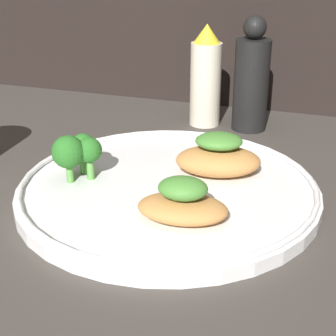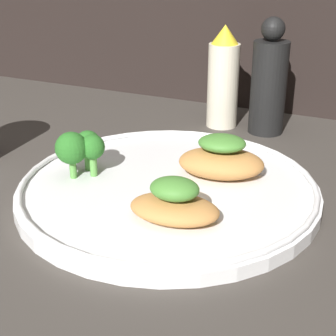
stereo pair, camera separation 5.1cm
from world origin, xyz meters
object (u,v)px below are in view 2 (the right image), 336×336
Objects in this scene: plate at (168,189)px; broccoli_bunch at (80,148)px; sauce_bottle at (223,79)px; pepper_grinder at (269,83)px.

plate is 6.02× the size of broccoli_bunch.
sauce_bottle is (-2.49, 24.30, 5.99)cm from plate.
pepper_grinder is (4.12, 24.30, 6.19)cm from plate.
plate is 1.99× the size of pepper_grinder.
sauce_bottle is at bearing 74.56° from broccoli_bunch.
sauce_bottle is at bearing 95.86° from plate.
broccoli_bunch is 27.05cm from sauce_bottle.
plate is 25.15cm from sauce_bottle.
broccoli_bunch is 0.33× the size of pepper_grinder.
pepper_grinder is (6.61, -0.00, 0.20)cm from sauce_bottle.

